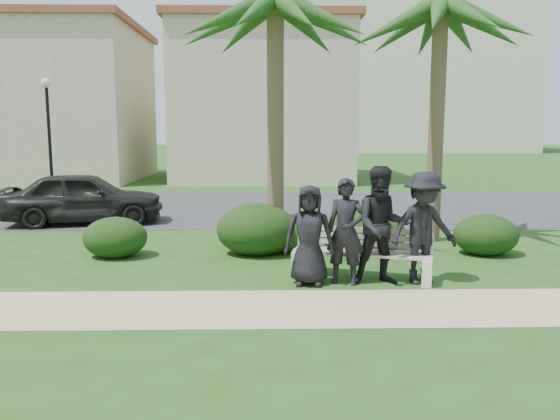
% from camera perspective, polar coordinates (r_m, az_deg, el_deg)
% --- Properties ---
extents(ground, '(160.00, 160.00, 0.00)m').
position_cam_1_polar(ground, '(9.23, 3.42, -6.60)').
color(ground, '#254614').
rests_on(ground, ground).
extents(footpath, '(30.00, 1.60, 0.01)m').
position_cam_1_polar(footpath, '(7.51, 4.53, -10.14)').
color(footpath, tan).
rests_on(footpath, ground).
extents(asphalt_street, '(160.00, 8.00, 0.01)m').
position_cam_1_polar(asphalt_street, '(17.07, 1.28, 0.35)').
color(asphalt_street, '#2D2D30').
rests_on(asphalt_street, ground).
extents(stucco_bldg_left, '(10.40, 8.40, 7.30)m').
position_cam_1_polar(stucco_bldg_left, '(29.18, -24.30, 10.17)').
color(stucco_bldg_left, tan).
rests_on(stucco_bldg_left, ground).
extents(stucco_bldg_right, '(8.40, 8.40, 7.30)m').
position_cam_1_polar(stucco_bldg_right, '(26.92, -1.78, 11.11)').
color(stucco_bldg_right, tan).
rests_on(stucco_bldg_right, ground).
extents(hotel_tower, '(26.00, 18.00, 37.30)m').
position_cam_1_polar(hotel_tower, '(66.48, 12.23, 17.74)').
color(hotel_tower, beige).
rests_on(hotel_tower, ground).
extents(street_lamp, '(0.36, 0.36, 4.29)m').
position_cam_1_polar(street_lamp, '(22.47, -23.08, 9.15)').
color(street_lamp, black).
rests_on(street_lamp, ground).
extents(park_bench, '(2.37, 1.19, 0.78)m').
position_cam_1_polar(park_bench, '(8.94, 8.46, -4.86)').
color(park_bench, gray).
rests_on(park_bench, ground).
extents(man_a, '(0.81, 0.57, 1.55)m').
position_cam_1_polar(man_a, '(8.41, 3.07, -2.65)').
color(man_a, black).
rests_on(man_a, ground).
extents(man_b, '(0.69, 0.55, 1.66)m').
position_cam_1_polar(man_b, '(8.49, 6.89, -2.24)').
color(man_b, black).
rests_on(man_b, ground).
extents(man_c, '(0.90, 0.70, 1.84)m').
position_cam_1_polar(man_c, '(8.56, 10.64, -1.62)').
color(man_c, black).
rests_on(man_c, ground).
extents(man_d, '(1.26, 0.92, 1.75)m').
position_cam_1_polar(man_d, '(8.74, 14.74, -1.83)').
color(man_d, black).
rests_on(man_d, ground).
extents(hedge_a, '(1.20, 0.99, 0.78)m').
position_cam_1_polar(hedge_a, '(10.77, -16.85, -2.64)').
color(hedge_a, black).
rests_on(hedge_a, ground).
extents(hedge_b, '(1.56, 1.29, 1.02)m').
position_cam_1_polar(hedge_b, '(10.55, -2.45, -1.86)').
color(hedge_b, black).
rests_on(hedge_b, ground).
extents(hedge_c, '(1.14, 0.94, 0.74)m').
position_cam_1_polar(hedge_c, '(10.75, 0.95, -2.40)').
color(hedge_c, black).
rests_on(hedge_c, ground).
extents(hedge_d, '(1.31, 1.08, 0.85)m').
position_cam_1_polar(hedge_d, '(10.77, 7.50, -2.17)').
color(hedge_d, black).
rests_on(hedge_d, ground).
extents(hedge_e, '(1.25, 1.04, 0.82)m').
position_cam_1_polar(hedge_e, '(10.76, 9.76, -2.32)').
color(hedge_e, black).
rests_on(hedge_e, ground).
extents(hedge_f, '(1.24, 1.02, 0.81)m').
position_cam_1_polar(hedge_f, '(11.23, 20.72, -2.33)').
color(hedge_f, black).
rests_on(hedge_f, ground).
extents(palm_left, '(3.00, 3.00, 5.63)m').
position_cam_1_polar(palm_left, '(10.78, -0.50, 20.58)').
color(palm_left, brown).
rests_on(palm_left, ground).
extents(palm_right, '(3.00, 3.00, 5.79)m').
position_cam_1_polar(palm_right, '(12.34, 16.48, 19.41)').
color(palm_right, brown).
rests_on(palm_right, ground).
extents(car_a, '(4.12, 2.22, 1.33)m').
position_cam_1_polar(car_a, '(14.81, -19.78, 1.22)').
color(car_a, black).
rests_on(car_a, ground).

